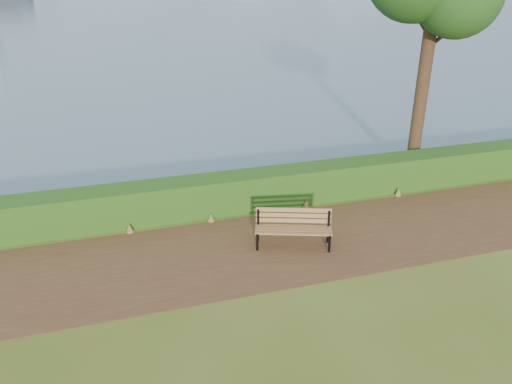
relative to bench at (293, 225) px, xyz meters
name	(u,v)px	position (x,y,z in m)	size (l,w,h in m)	color
ground	(275,254)	(-0.56, -0.31, -0.52)	(140.00, 140.00, 0.00)	#4A5719
path	(271,248)	(-0.56, -0.01, -0.52)	(40.00, 3.40, 0.01)	#51341B
hedge	(245,191)	(-0.56, 2.29, -0.02)	(32.00, 0.85, 1.00)	#224F16
bench	(293,225)	(0.00, 0.00, 0.00)	(1.88, 1.09, 0.91)	black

